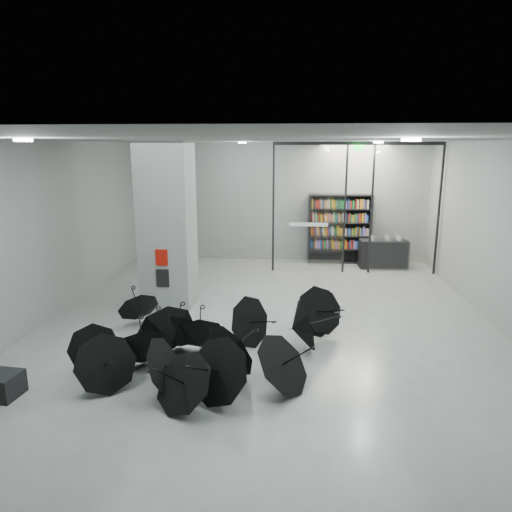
# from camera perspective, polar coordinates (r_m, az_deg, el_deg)

# --- Properties ---
(room) EXTENTS (14.00, 14.02, 4.01)m
(room) POSITION_cam_1_polar(r_m,az_deg,el_deg) (9.23, 1.08, 6.58)
(room) COLOR gray
(room) RESTS_ON ground
(column) EXTENTS (1.20, 1.20, 4.00)m
(column) POSITION_cam_1_polar(r_m,az_deg,el_deg) (11.73, -10.58, 3.62)
(column) COLOR slate
(column) RESTS_ON ground
(fire_cabinet) EXTENTS (0.28, 0.04, 0.38)m
(fire_cabinet) POSITION_cam_1_polar(r_m,az_deg,el_deg) (11.27, -11.27, -0.17)
(fire_cabinet) COLOR #A50A07
(fire_cabinet) RESTS_ON column
(info_panel) EXTENTS (0.30, 0.03, 0.42)m
(info_panel) POSITION_cam_1_polar(r_m,az_deg,el_deg) (11.40, -11.15, -2.62)
(info_panel) COLOR black
(info_panel) RESTS_ON column
(exit_sign) EXTENTS (0.30, 0.06, 0.15)m
(exit_sign) POSITION_cam_1_polar(r_m,az_deg,el_deg) (14.56, 12.23, 12.57)
(exit_sign) COLOR #0CE533
(exit_sign) RESTS_ON room
(glass_partition) EXTENTS (5.06, 0.08, 4.00)m
(glass_partition) POSITION_cam_1_polar(r_m,az_deg,el_deg) (14.86, 11.80, 6.26)
(glass_partition) COLOR silver
(glass_partition) RESTS_ON ground
(bookshelf) EXTENTS (2.11, 0.48, 2.31)m
(bookshelf) POSITION_cam_1_polar(r_m,az_deg,el_deg) (16.20, 10.00, 3.23)
(bookshelf) COLOR black
(bookshelf) RESTS_ON ground
(shop_counter) EXTENTS (1.55, 0.69, 0.91)m
(shop_counter) POSITION_cam_1_polar(r_m,az_deg,el_deg) (15.95, 15.01, 0.25)
(shop_counter) COLOR black
(shop_counter) RESTS_ON ground
(umbrella_cluster) EXTENTS (5.24, 4.50, 1.31)m
(umbrella_cluster) POSITION_cam_1_polar(r_m,az_deg,el_deg) (8.79, -5.20, -11.02)
(umbrella_cluster) COLOR black
(umbrella_cluster) RESTS_ON ground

